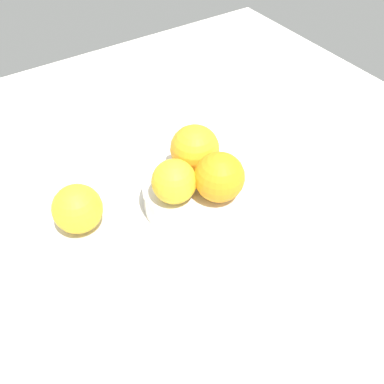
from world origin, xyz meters
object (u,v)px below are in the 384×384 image
object	(u,v)px
orange_in_bowl_2	(174,181)
orange_loose_0	(77,209)
orange_in_bowl_0	(219,177)
orange_in_bowl_1	(195,149)
fruit_bowl	(192,195)

from	to	relation	value
orange_in_bowl_2	orange_loose_0	bearing A→B (deg)	-117.84
orange_in_bowl_0	orange_in_bowl_2	size ratio (longest dim) A/B	1.12
orange_in_bowl_0	orange_in_bowl_2	xyz separation A→B (cm)	(-3.09, -5.55, -0.39)
orange_in_bowl_1	orange_in_bowl_2	size ratio (longest dim) A/B	1.15
fruit_bowl	orange_in_bowl_0	distance (cm)	7.57
fruit_bowl	orange_in_bowl_0	world-z (taller)	orange_in_bowl_0
orange_in_bowl_2	fruit_bowl	bearing A→B (deg)	105.73
orange_in_bowl_1	fruit_bowl	bearing A→B (deg)	-39.66
fruit_bowl	orange_in_bowl_1	bearing A→B (deg)	140.34
orange_in_bowl_1	orange_in_bowl_2	bearing A→B (deg)	-57.57
fruit_bowl	orange_in_bowl_1	xyz separation A→B (cm)	(-2.74, 2.27, 6.17)
fruit_bowl	orange_in_bowl_2	size ratio (longest dim) A/B	2.33
fruit_bowl	orange_in_bowl_1	distance (cm)	7.12
fruit_bowl	orange_loose_0	world-z (taller)	orange_loose_0
orange_loose_0	orange_in_bowl_2	bearing A→B (deg)	62.16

